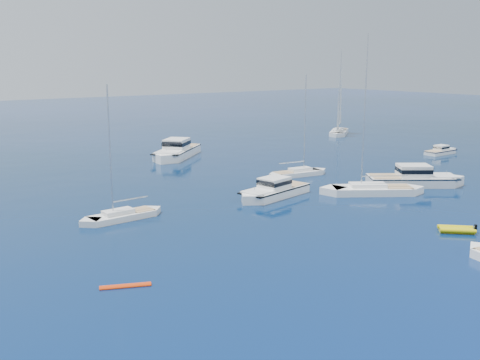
{
  "coord_description": "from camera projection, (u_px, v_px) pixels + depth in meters",
  "views": [
    {
      "loc": [
        -31.8,
        -23.96,
        14.21
      ],
      "look_at": [
        1.89,
        21.92,
        2.2
      ],
      "focal_mm": 41.92,
      "sensor_mm": 36.0,
      "label": 1
    }
  ],
  "objects": [
    {
      "name": "motor_cruiser_far_r",
      "position": [
        441.0,
        154.0,
        88.34
      ],
      "size": [
        6.98,
        2.19,
        1.83
      ],
      "primitive_type": null,
      "rotation": [
        0.0,
        0.0,
        4.72
      ],
      "color": "white",
      "rests_on": "ground"
    },
    {
      "name": "kayak_orange",
      "position": [
        125.0,
        287.0,
        36.12
      ],
      "size": [
        3.24,
        1.81,
        0.3
      ],
      "primitive_type": null,
      "rotation": [
        0.0,
        0.0,
        1.16
      ],
      "color": "#C02E09",
      "rests_on": "ground"
    },
    {
      "name": "motor_cruiser_centre",
      "position": [
        273.0,
        197.0,
        60.17
      ],
      "size": [
        10.79,
        5.33,
        2.72
      ],
      "primitive_type": null,
      "rotation": [
        0.0,
        0.0,
        1.79
      ],
      "color": "white",
      "rests_on": "ground"
    },
    {
      "name": "ground",
      "position": [
        399.0,
        264.0,
        40.24
      ],
      "size": [
        400.0,
        400.0,
        0.0
      ],
      "primitive_type": "plane",
      "color": "navy",
      "rests_on": "ground"
    },
    {
      "name": "motor_cruiser_right",
      "position": [
        415.0,
        186.0,
        65.76
      ],
      "size": [
        11.96,
        10.01,
        3.16
      ],
      "primitive_type": null,
      "rotation": [
        0.0,
        0.0,
        4.09
      ],
      "color": "silver",
      "rests_on": "ground"
    },
    {
      "name": "sailboat_centre",
      "position": [
        298.0,
        176.0,
        71.5
      ],
      "size": [
        9.22,
        3.61,
        13.2
      ],
      "primitive_type": null,
      "rotation": [
        0.0,
        0.0,
        4.57
      ],
      "color": "white",
      "rests_on": "ground"
    },
    {
      "name": "sailboat_sails_far",
      "position": [
        339.0,
        134.0,
        112.5
      ],
      "size": [
        11.09,
        9.62,
        17.21
      ],
      "primitive_type": null,
      "rotation": [
        0.0,
        0.0,
        2.24
      ],
      "color": "silver",
      "rests_on": "ground"
    },
    {
      "name": "motor_cruiser_distant",
      "position": [
        176.0,
        157.0,
        85.25
      ],
      "size": [
        13.1,
        12.17,
        3.6
      ],
      "primitive_type": null,
      "rotation": [
        0.0,
        0.0,
        2.29
      ],
      "color": "white",
      "rests_on": "ground"
    },
    {
      "name": "sailboat_mid_l",
      "position": [
        122.0,
        219.0,
        51.63
      ],
      "size": [
        8.83,
        2.77,
        12.81
      ],
      "primitive_type": null,
      "rotation": [
        0.0,
        0.0,
        1.63
      ],
      "color": "silver",
      "rests_on": "ground"
    },
    {
      "name": "sailboat_mid_r",
      "position": [
        372.0,
        194.0,
        61.59
      ],
      "size": [
        11.81,
        9.39,
        17.81
      ],
      "primitive_type": null,
      "rotation": [
        0.0,
        0.0,
        0.98
      ],
      "color": "white",
      "rests_on": "ground"
    },
    {
      "name": "tender_yellow",
      "position": [
        456.0,
        232.0,
        47.7
      ],
      "size": [
        3.42,
        3.4,
        0.95
      ],
      "primitive_type": null,
      "rotation": [
        0.0,
        0.0,
        0.8
      ],
      "color": "#C2B60B",
      "rests_on": "ground"
    }
  ]
}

